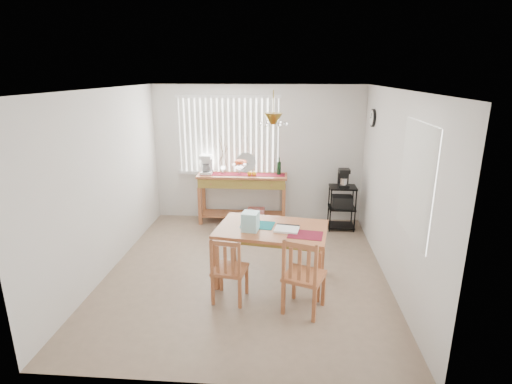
# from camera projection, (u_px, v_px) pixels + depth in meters

# --- Properties ---
(ground) EXTENTS (4.00, 4.50, 0.01)m
(ground) POSITION_uv_depth(u_px,v_px,m) (246.00, 271.00, 5.89)
(ground) COLOR gray
(room_shell) EXTENTS (4.20, 4.70, 2.70)m
(room_shell) POSITION_uv_depth(u_px,v_px,m) (246.00, 158.00, 5.42)
(room_shell) COLOR silver
(room_shell) RESTS_ON ground
(sideboard) EXTENTS (1.70, 0.48, 0.95)m
(sideboard) POSITION_uv_depth(u_px,v_px,m) (243.00, 187.00, 7.60)
(sideboard) COLOR #AF633B
(sideboard) RESTS_ON ground
(sideboard_items) EXTENTS (1.61, 0.40, 0.73)m
(sideboard_items) POSITION_uv_depth(u_px,v_px,m) (228.00, 166.00, 7.53)
(sideboard_items) COLOR maroon
(sideboard_items) RESTS_ON sideboard
(wire_cart) EXTENTS (0.48, 0.38, 0.82)m
(wire_cart) POSITION_uv_depth(u_px,v_px,m) (342.00, 203.00, 7.34)
(wire_cart) COLOR black
(wire_cart) RESTS_ON ground
(cart_items) EXTENTS (0.19, 0.23, 0.34)m
(cart_items) POSITION_uv_depth(u_px,v_px,m) (343.00, 178.00, 7.21)
(cart_items) COLOR black
(cart_items) RESTS_ON wire_cart
(dining_table) EXTENTS (1.59, 1.16, 0.79)m
(dining_table) POSITION_uv_depth(u_px,v_px,m) (272.00, 234.00, 5.44)
(dining_table) COLOR #AF633B
(dining_table) RESTS_ON ground
(table_items) EXTENTS (1.13, 0.69, 0.25)m
(table_items) POSITION_uv_depth(u_px,v_px,m) (260.00, 223.00, 5.30)
(table_items) COLOR #156E77
(table_items) RESTS_ON dining_table
(chair_left) EXTENTS (0.46, 0.46, 0.88)m
(chair_left) POSITION_uv_depth(u_px,v_px,m) (229.00, 270.00, 5.00)
(chair_left) COLOR #AF633B
(chair_left) RESTS_ON ground
(chair_right) EXTENTS (0.58, 0.58, 0.97)m
(chair_right) POSITION_uv_depth(u_px,v_px,m) (303.00, 276.00, 4.75)
(chair_right) COLOR #AF633B
(chair_right) RESTS_ON ground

